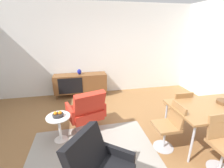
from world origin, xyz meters
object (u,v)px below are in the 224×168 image
at_px(side_table_round, 59,125).
at_px(fruit_bowl, 58,115).
at_px(sideboard, 81,83).
at_px(dining_table, 215,108).
at_px(vase_cobalt, 79,72).
at_px(lounge_chair_red, 87,110).
at_px(dining_chair_front_left, 223,142).
at_px(dining_chair_back_left, 178,107).
at_px(dining_chair_near_window, 169,125).
at_px(wooden_bowl_on_table, 224,102).

relative_size(side_table_round, fruit_bowl, 2.60).
xyz_separation_m(sideboard, dining_table, (2.36, -2.66, 0.26)).
height_order(vase_cobalt, fruit_bowl, vase_cobalt).
distance_m(lounge_chair_red, side_table_round, 0.59).
bearing_deg(dining_table, fruit_bowl, 167.89).
bearing_deg(lounge_chair_red, dining_table, -19.74).
relative_size(sideboard, vase_cobalt, 9.80).
distance_m(dining_chair_front_left, dining_chair_back_left, 1.12).
relative_size(lounge_chair_red, side_table_round, 1.82).
bearing_deg(dining_chair_near_window, vase_cobalt, 119.07).
bearing_deg(side_table_round, dining_table, -12.13).
relative_size(sideboard, dining_chair_near_window, 1.87).
bearing_deg(vase_cobalt, lounge_chair_red, -86.78).
xyz_separation_m(sideboard, dining_chair_back_left, (2.01, -2.11, 0.03)).
height_order(vase_cobalt, dining_chair_near_window, vase_cobalt).
bearing_deg(dining_chair_back_left, fruit_bowl, 179.01).
bearing_deg(dining_chair_back_left, wooden_bowl_on_table, -41.36).
distance_m(wooden_bowl_on_table, fruit_bowl, 3.08).
bearing_deg(sideboard, dining_chair_near_window, -61.16).
height_order(vase_cobalt, lounge_chair_red, lounge_chair_red).
relative_size(dining_chair_near_window, dining_chair_back_left, 1.00).
bearing_deg(vase_cobalt, dining_chair_back_left, -46.21).
height_order(dining_chair_front_left, fruit_bowl, dining_chair_front_left).
bearing_deg(sideboard, side_table_round, -102.18).
bearing_deg(dining_chair_near_window, dining_chair_back_left, 46.15).
bearing_deg(dining_chair_near_window, side_table_round, 162.51).
bearing_deg(dining_table, dining_chair_back_left, 122.16).
xyz_separation_m(dining_table, dining_chair_near_window, (-0.89, -0.00, -0.23)).
bearing_deg(wooden_bowl_on_table, dining_chair_back_left, 138.64).
xyz_separation_m(dining_chair_front_left, fruit_bowl, (-2.45, 1.16, 0.09)).
relative_size(wooden_bowl_on_table, dining_chair_front_left, 0.30).
distance_m(dining_chair_near_window, fruit_bowl, 2.01).
distance_m(dining_chair_back_left, fruit_bowl, 2.45).
distance_m(dining_table, dining_chair_front_left, 0.70).
relative_size(sideboard, dining_chair_back_left, 1.87).
height_order(vase_cobalt, dining_chair_front_left, vase_cobalt).
xyz_separation_m(dining_table, wooden_bowl_on_table, (0.22, 0.05, 0.07)).
distance_m(vase_cobalt, fruit_bowl, 2.12).
bearing_deg(wooden_bowl_on_table, dining_table, -166.65).
distance_m(vase_cobalt, wooden_bowl_on_table, 3.68).
height_order(dining_chair_back_left, lounge_chair_red, lounge_chair_red).
bearing_deg(dining_chair_near_window, lounge_chair_red, 149.43).
relative_size(dining_table, fruit_bowl, 8.00).
height_order(sideboard, vase_cobalt, vase_cobalt).
distance_m(wooden_bowl_on_table, dining_chair_back_left, 0.82).
xyz_separation_m(wooden_bowl_on_table, dining_chair_front_left, (-0.57, -0.61, -0.30)).
bearing_deg(lounge_chair_red, dining_chair_near_window, -30.57).
bearing_deg(dining_table, dining_chair_front_left, -122.16).
bearing_deg(fruit_bowl, sideboard, 77.83).
xyz_separation_m(dining_chair_front_left, dining_chair_back_left, (0.00, 1.12, 0.00)).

